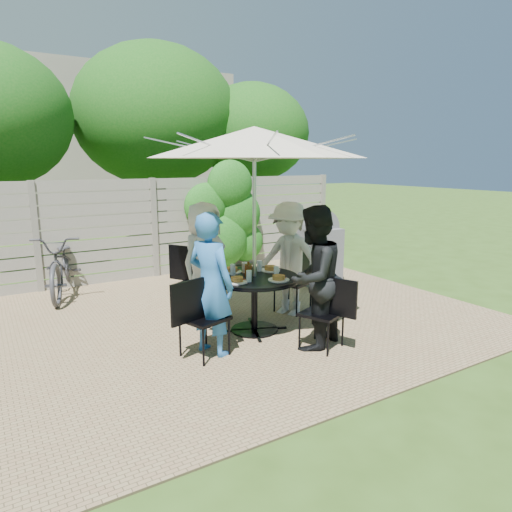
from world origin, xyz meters
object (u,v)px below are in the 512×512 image
patio_table (254,293)px  glass_back (233,270)px  glass_right (259,266)px  syrup_jug (248,270)px  person_back (204,262)px  bbq_grill (320,251)px  plate_back (232,270)px  glass_front (276,272)px  plate_left (237,280)px  chair_back (198,297)px  plate_right (270,269)px  person_left (211,285)px  umbrella (254,143)px  bicycle (63,264)px  coffee_cup (245,268)px  plate_front (279,278)px  chair_front (322,328)px  chair_right (293,294)px  person_right (289,259)px  chair_left (204,334)px  person_front (313,278)px  glass_left (249,276)px

patio_table → glass_back: glass_back is taller
glass_right → syrup_jug: 0.32m
person_back → bbq_grill: (2.49, 0.58, -0.20)m
plate_back → glass_front: glass_front is taller
plate_left → bbq_grill: size_ratio=0.19×
chair_back → plate_right: size_ratio=3.84×
person_left → syrup_jug: (0.69, 0.35, 0.00)m
patio_table → glass_front: bearing=-44.7°
umbrella → bicycle: (-1.78, 3.01, -1.84)m
glass_front → coffee_cup: bearing=113.9°
plate_front → coffee_cup: 0.59m
umbrella → chair_back: bearing=113.4°
chair_front → chair_right: (0.51, 1.27, 0.01)m
coffee_cup → bbq_grill: (2.15, 1.10, -0.19)m
chair_back → glass_back: (0.19, -0.69, 0.50)m
chair_front → glass_right: chair_front is taller
chair_back → bbq_grill: 2.60m
chair_front → glass_back: bearing=6.4°
person_right → bbq_grill: bearing=102.7°
patio_table → chair_front: chair_front is taller
chair_left → person_front: size_ratio=0.55×
plate_back → glass_left: size_ratio=1.86×
person_right → plate_back: person_right is taller
plate_front → glass_right: 0.53m
glass_front → chair_left: bearing=-170.4°
chair_left → coffee_cup: size_ratio=7.70×
plate_back → chair_front: bearing=-66.7°
plate_back → plate_right: (0.47, -0.19, 0.00)m
person_right → person_front: bearing=-45.0°
plate_right → glass_front: 0.37m
chair_left → plate_left: (0.56, 0.24, 0.48)m
plate_right → glass_left: 0.63m
glass_front → glass_right: size_ratio=1.00×
person_back → plate_back: 0.47m
glass_back → glass_left: bearing=-89.7°
plate_right → bicycle: bicycle is taller
chair_left → glass_back: chair_left is taller
glass_right → glass_back: bearing=-179.7°
syrup_jug → umbrella: bearing=-16.5°
plate_back → syrup_jug: (0.07, -0.31, 0.06)m
patio_table → plate_left: bearing=-156.7°
person_back → glass_front: bearing=-84.5°
syrup_jug → coffee_cup: 0.23m
person_front → plate_front: person_front is taller
glass_back → plate_front: bearing=-57.1°
chair_back → syrup_jug: chair_back is taller
coffee_cup → bbq_grill: 2.43m
chair_front → person_front: (-0.05, 0.12, 0.57)m
plate_back → plate_right: 0.51m
plate_left → bicycle: bearing=114.7°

